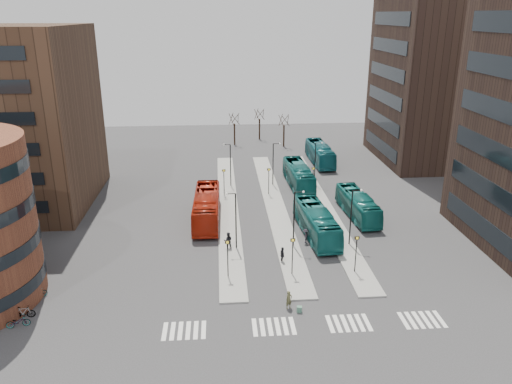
{
  "coord_description": "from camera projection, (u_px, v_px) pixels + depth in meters",
  "views": [
    {
      "loc": [
        -4.93,
        -29.15,
        23.23
      ],
      "look_at": [
        -1.07,
        21.51,
        5.0
      ],
      "focal_mm": 35.0,
      "sensor_mm": 36.0,
      "label": 1
    }
  ],
  "objects": [
    {
      "name": "lamp_posts",
      "position": [
        282.0,
        184.0,
        60.81
      ],
      "size": [
        14.04,
        20.24,
        6.12
      ],
      "color": "black",
      "rests_on": "ground"
    },
    {
      "name": "ground",
      "position": [
        294.0,
        359.0,
        35.55
      ],
      "size": [
        160.0,
        160.0,
        0.0
      ],
      "primitive_type": "plane",
      "color": "#2D2D30",
      "rests_on": "ground"
    },
    {
      "name": "commuter_c",
      "position": [
        305.0,
        236.0,
        53.31
      ],
      "size": [
        0.69,
        1.07,
        1.57
      ],
      "primitive_type": "imported",
      "rotation": [
        0.0,
        0.0,
        4.61
      ],
      "color": "black",
      "rests_on": "ground"
    },
    {
      "name": "bicycle_mid",
      "position": [
        23.0,
        312.0,
        40.13
      ],
      "size": [
        1.86,
        0.78,
        1.08
      ],
      "primitive_type": "imported",
      "rotation": [
        0.0,
        0.0,
        1.73
      ],
      "color": "gray",
      "rests_on": "ground"
    },
    {
      "name": "red_bus",
      "position": [
        207.0,
        207.0,
        58.85
      ],
      "size": [
        3.11,
        12.27,
        3.4
      ],
      "primitive_type": "imported",
      "rotation": [
        0.0,
        0.0,
        -0.02
      ],
      "color": "#A61F0C",
      "rests_on": "ground"
    },
    {
      "name": "bare_trees",
      "position": [
        259.0,
        129.0,
        93.64
      ],
      "size": [
        10.97,
        8.14,
        5.9
      ],
      "color": "black",
      "rests_on": "ground"
    },
    {
      "name": "teal_bus_d",
      "position": [
        320.0,
        154.0,
        81.6
      ],
      "size": [
        3.01,
        11.59,
        3.21
      ],
      "primitive_type": "imported",
      "rotation": [
        0.0,
        0.0,
        0.03
      ],
      "color": "#145B64",
      "rests_on": "ground"
    },
    {
      "name": "island_right",
      "position": [
        321.0,
        204.0,
        64.26
      ],
      "size": [
        2.5,
        45.0,
        0.15
      ],
      "primitive_type": "cube",
      "color": "gray",
      "rests_on": "ground"
    },
    {
      "name": "tower_far",
      "position": [
        448.0,
        68.0,
        79.7
      ],
      "size": [
        20.12,
        20.0,
        30.0
      ],
      "color": "#31231B",
      "rests_on": "ground"
    },
    {
      "name": "teal_bus_b",
      "position": [
        298.0,
        175.0,
        70.66
      ],
      "size": [
        3.12,
        11.55,
        3.19
      ],
      "primitive_type": "imported",
      "rotation": [
        0.0,
        0.0,
        0.04
      ],
      "color": "#125A58",
      "rests_on": "ground"
    },
    {
      "name": "traveller",
      "position": [
        289.0,
        300.0,
        41.41
      ],
      "size": [
        0.69,
        0.6,
        1.6
      ],
      "primitive_type": "imported",
      "rotation": [
        0.0,
        0.0,
        0.45
      ],
      "color": "#4D4C2E",
      "rests_on": "ground"
    },
    {
      "name": "island_mid",
      "position": [
        275.0,
        205.0,
        63.83
      ],
      "size": [
        2.5,
        45.0,
        0.15
      ],
      "primitive_type": "cube",
      "color": "gray",
      "rests_on": "ground"
    },
    {
      "name": "island_left",
      "position": [
        228.0,
        207.0,
        63.4
      ],
      "size": [
        2.5,
        45.0,
        0.15
      ],
      "primitive_type": "cube",
      "color": "gray",
      "rests_on": "ground"
    },
    {
      "name": "commuter_b",
      "position": [
        282.0,
        255.0,
        49.01
      ],
      "size": [
        0.57,
        1.04,
        1.67
      ],
      "primitive_type": "imported",
      "rotation": [
        0.0,
        0.0,
        1.75
      ],
      "color": "black",
      "rests_on": "ground"
    },
    {
      "name": "sign_poles",
      "position": [
        278.0,
        209.0,
        56.44
      ],
      "size": [
        12.45,
        22.12,
        3.65
      ],
      "color": "black",
      "rests_on": "ground"
    },
    {
      "name": "teal_bus_a",
      "position": [
        316.0,
        222.0,
        54.87
      ],
      "size": [
        3.54,
        11.65,
        3.2
      ],
      "primitive_type": "imported",
      "rotation": [
        0.0,
        0.0,
        0.08
      ],
      "color": "#125A58",
      "rests_on": "ground"
    },
    {
      "name": "suitcase",
      "position": [
        299.0,
        309.0,
        41.06
      ],
      "size": [
        0.48,
        0.41,
        0.52
      ],
      "primitive_type": "cube",
      "rotation": [
        0.0,
        0.0,
        -0.22
      ],
      "color": "navy",
      "rests_on": "ground"
    },
    {
      "name": "commuter_a",
      "position": [
        228.0,
        241.0,
        51.87
      ],
      "size": [
        0.91,
        0.71,
        1.87
      ],
      "primitive_type": "imported",
      "rotation": [
        0.0,
        0.0,
        3.15
      ],
      "color": "black",
      "rests_on": "ground"
    },
    {
      "name": "bicycle_far",
      "position": [
        37.0,
        293.0,
        43.08
      ],
      "size": [
        1.81,
        1.26,
        0.9
      ],
      "primitive_type": "imported",
      "rotation": [
        0.0,
        0.0,
        2.0
      ],
      "color": "gray",
      "rests_on": "ground"
    },
    {
      "name": "bicycle_near",
      "position": [
        18.0,
        322.0,
        39.03
      ],
      "size": [
        1.88,
        1.04,
        0.94
      ],
      "primitive_type": "imported",
      "rotation": [
        0.0,
        0.0,
        1.82
      ],
      "color": "gray",
      "rests_on": "ground"
    },
    {
      "name": "crosswalk_stripes",
      "position": [
        308.0,
        325.0,
        39.43
      ],
      "size": [
        22.35,
        2.4,
        0.01
      ],
      "color": "silver",
      "rests_on": "ground"
    },
    {
      "name": "teal_bus_c",
      "position": [
        358.0,
        205.0,
        60.11
      ],
      "size": [
        3.16,
        10.6,
        2.91
      ],
      "primitive_type": "imported",
      "rotation": [
        0.0,
        0.0,
        0.07
      ],
      "color": "#135F5B",
      "rests_on": "ground"
    }
  ]
}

